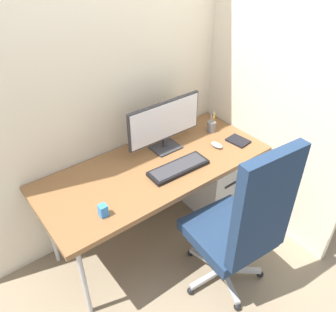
{
  "coord_description": "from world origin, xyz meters",
  "views": [
    {
      "loc": [
        -1.14,
        -1.62,
        2.21
      ],
      "look_at": [
        0.06,
        -0.07,
        0.83
      ],
      "focal_mm": 37.08,
      "sensor_mm": 36.0,
      "label": 1
    }
  ],
  "objects_px": {
    "filing_cabinet": "(210,178)",
    "keyboard": "(178,168)",
    "mouse": "(217,145)",
    "notebook": "(238,141)",
    "monitor": "(165,123)",
    "desk_clamp_accessory": "(103,211)",
    "pen_holder": "(211,126)",
    "office_chair": "(244,225)"
  },
  "relations": [
    {
      "from": "notebook",
      "to": "desk_clamp_accessory",
      "type": "bearing_deg",
      "value": 176.25
    },
    {
      "from": "monitor",
      "to": "keyboard",
      "type": "xyz_separation_m",
      "value": [
        -0.09,
        -0.28,
        -0.2
      ]
    },
    {
      "from": "office_chair",
      "to": "keyboard",
      "type": "relative_size",
      "value": 2.77
    },
    {
      "from": "office_chair",
      "to": "monitor",
      "type": "height_order",
      "value": "office_chair"
    },
    {
      "from": "monitor",
      "to": "keyboard",
      "type": "relative_size",
      "value": 1.39
    },
    {
      "from": "filing_cabinet",
      "to": "mouse",
      "type": "distance_m",
      "value": 0.49
    },
    {
      "from": "filing_cabinet",
      "to": "monitor",
      "type": "height_order",
      "value": "monitor"
    },
    {
      "from": "office_chair",
      "to": "mouse",
      "type": "bearing_deg",
      "value": 59.13
    },
    {
      "from": "pen_holder",
      "to": "notebook",
      "type": "relative_size",
      "value": 1.08
    },
    {
      "from": "filing_cabinet",
      "to": "notebook",
      "type": "height_order",
      "value": "notebook"
    },
    {
      "from": "keyboard",
      "to": "pen_holder",
      "type": "xyz_separation_m",
      "value": [
        0.54,
        0.24,
        0.03
      ]
    },
    {
      "from": "keyboard",
      "to": "desk_clamp_accessory",
      "type": "distance_m",
      "value": 0.64
    },
    {
      "from": "monitor",
      "to": "mouse",
      "type": "bearing_deg",
      "value": -36.61
    },
    {
      "from": "pen_holder",
      "to": "mouse",
      "type": "bearing_deg",
      "value": -123.1
    },
    {
      "from": "keyboard",
      "to": "filing_cabinet",
      "type": "bearing_deg",
      "value": 18.79
    },
    {
      "from": "pen_holder",
      "to": "notebook",
      "type": "height_order",
      "value": "pen_holder"
    },
    {
      "from": "keyboard",
      "to": "mouse",
      "type": "distance_m",
      "value": 0.42
    },
    {
      "from": "filing_cabinet",
      "to": "pen_holder",
      "type": "relative_size",
      "value": 3.14
    },
    {
      "from": "desk_clamp_accessory",
      "to": "mouse",
      "type": "bearing_deg",
      "value": 6.35
    },
    {
      "from": "office_chair",
      "to": "notebook",
      "type": "relative_size",
      "value": 7.59
    },
    {
      "from": "filing_cabinet",
      "to": "keyboard",
      "type": "xyz_separation_m",
      "value": [
        -0.52,
        -0.18,
        0.46
      ]
    },
    {
      "from": "mouse",
      "to": "notebook",
      "type": "distance_m",
      "value": 0.19
    },
    {
      "from": "keyboard",
      "to": "pen_holder",
      "type": "relative_size",
      "value": 2.55
    },
    {
      "from": "office_chair",
      "to": "pen_holder",
      "type": "bearing_deg",
      "value": 58.59
    },
    {
      "from": "office_chair",
      "to": "pen_holder",
      "type": "distance_m",
      "value": 0.98
    },
    {
      "from": "office_chair",
      "to": "notebook",
      "type": "xyz_separation_m",
      "value": [
        0.56,
        0.58,
        0.09
      ]
    },
    {
      "from": "filing_cabinet",
      "to": "keyboard",
      "type": "height_order",
      "value": "keyboard"
    },
    {
      "from": "monitor",
      "to": "keyboard",
      "type": "distance_m",
      "value": 0.36
    },
    {
      "from": "mouse",
      "to": "pen_holder",
      "type": "relative_size",
      "value": 0.6
    },
    {
      "from": "filing_cabinet",
      "to": "notebook",
      "type": "relative_size",
      "value": 3.39
    },
    {
      "from": "mouse",
      "to": "pen_holder",
      "type": "xyz_separation_m",
      "value": [
        0.13,
        0.2,
        0.03
      ]
    },
    {
      "from": "notebook",
      "to": "filing_cabinet",
      "type": "bearing_deg",
      "value": 106.25
    },
    {
      "from": "office_chair",
      "to": "keyboard",
      "type": "distance_m",
      "value": 0.6
    },
    {
      "from": "filing_cabinet",
      "to": "office_chair",
      "type": "bearing_deg",
      "value": -122.22
    },
    {
      "from": "office_chair",
      "to": "mouse",
      "type": "height_order",
      "value": "office_chair"
    },
    {
      "from": "keyboard",
      "to": "mouse",
      "type": "relative_size",
      "value": 4.24
    },
    {
      "from": "keyboard",
      "to": "notebook",
      "type": "bearing_deg",
      "value": -0.86
    },
    {
      "from": "mouse",
      "to": "desk_clamp_accessory",
      "type": "height_order",
      "value": "desk_clamp_accessory"
    },
    {
      "from": "office_chair",
      "to": "mouse",
      "type": "distance_m",
      "value": 0.74
    },
    {
      "from": "office_chair",
      "to": "desk_clamp_accessory",
      "type": "distance_m",
      "value": 0.86
    },
    {
      "from": "filing_cabinet",
      "to": "keyboard",
      "type": "distance_m",
      "value": 0.72
    },
    {
      "from": "filing_cabinet",
      "to": "notebook",
      "type": "bearing_deg",
      "value": -66.92
    }
  ]
}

